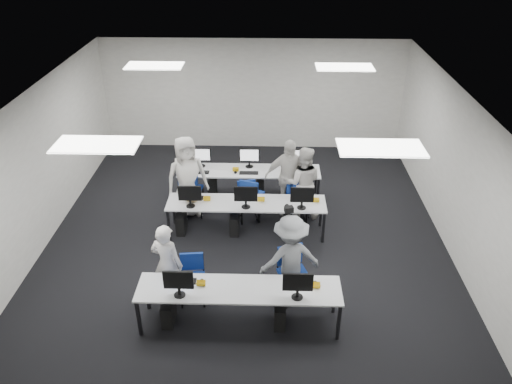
{
  "coord_description": "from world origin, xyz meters",
  "views": [
    {
      "loc": [
        0.43,
        -8.38,
        5.92
      ],
      "look_at": [
        0.2,
        0.16,
        1.0
      ],
      "focal_mm": 35.0,
      "sensor_mm": 36.0,
      "label": 1
    }
  ],
  "objects_px": {
    "chair_0": "(193,287)",
    "chair_6": "(252,202)",
    "chair_7": "(300,202)",
    "desk_mid": "(246,205)",
    "student_0": "(167,264)",
    "chair_3": "(248,208)",
    "photographer": "(290,258)",
    "chair_2": "(190,203)",
    "chair_4": "(296,208)",
    "student_1": "(303,182)",
    "student_3": "(288,177)",
    "chair_1": "(293,283)",
    "student_2": "(187,177)",
    "chair_5": "(192,197)"
  },
  "relations": [
    {
      "from": "chair_2",
      "to": "student_0",
      "type": "xyz_separation_m",
      "value": [
        0.04,
        -2.75,
        0.47
      ]
    },
    {
      "from": "chair_0",
      "to": "chair_6",
      "type": "relative_size",
      "value": 0.94
    },
    {
      "from": "desk_mid",
      "to": "chair_5",
      "type": "xyz_separation_m",
      "value": [
        -1.26,
        0.95,
        -0.4
      ]
    },
    {
      "from": "chair_4",
      "to": "student_3",
      "type": "height_order",
      "value": "student_3"
    },
    {
      "from": "student_1",
      "to": "student_3",
      "type": "height_order",
      "value": "student_3"
    },
    {
      "from": "chair_0",
      "to": "student_3",
      "type": "relative_size",
      "value": 0.49
    },
    {
      "from": "chair_2",
      "to": "student_2",
      "type": "height_order",
      "value": "student_2"
    },
    {
      "from": "chair_1",
      "to": "desk_mid",
      "type": "bearing_deg",
      "value": 95.55
    },
    {
      "from": "chair_3",
      "to": "student_3",
      "type": "relative_size",
      "value": 0.48
    },
    {
      "from": "student_3",
      "to": "chair_1",
      "type": "bearing_deg",
      "value": -93.51
    },
    {
      "from": "desk_mid",
      "to": "chair_7",
      "type": "height_order",
      "value": "chair_7"
    },
    {
      "from": "chair_3",
      "to": "chair_5",
      "type": "relative_size",
      "value": 0.93
    },
    {
      "from": "chair_2",
      "to": "chair_7",
      "type": "distance_m",
      "value": 2.41
    },
    {
      "from": "student_0",
      "to": "chair_1",
      "type": "bearing_deg",
      "value": -158.58
    },
    {
      "from": "chair_1",
      "to": "chair_4",
      "type": "relative_size",
      "value": 1.15
    },
    {
      "from": "desk_mid",
      "to": "chair_1",
      "type": "xyz_separation_m",
      "value": [
        0.89,
        -1.93,
        -0.38
      ]
    },
    {
      "from": "student_1",
      "to": "photographer",
      "type": "height_order",
      "value": "student_1"
    },
    {
      "from": "chair_2",
      "to": "student_0",
      "type": "relative_size",
      "value": 0.61
    },
    {
      "from": "chair_1",
      "to": "chair_2",
      "type": "distance_m",
      "value": 3.37
    },
    {
      "from": "chair_0",
      "to": "student_2",
      "type": "xyz_separation_m",
      "value": [
        -0.47,
        2.75,
        0.64
      ]
    },
    {
      "from": "student_0",
      "to": "chair_4",
      "type": "bearing_deg",
      "value": -112.97
    },
    {
      "from": "chair_0",
      "to": "chair_1",
      "type": "bearing_deg",
      "value": -1.91
    },
    {
      "from": "chair_7",
      "to": "student_3",
      "type": "relative_size",
      "value": 0.49
    },
    {
      "from": "desk_mid",
      "to": "student_2",
      "type": "distance_m",
      "value": 1.49
    },
    {
      "from": "chair_6",
      "to": "desk_mid",
      "type": "bearing_deg",
      "value": -77.75
    },
    {
      "from": "chair_0",
      "to": "chair_1",
      "type": "distance_m",
      "value": 1.72
    },
    {
      "from": "chair_2",
      "to": "student_1",
      "type": "xyz_separation_m",
      "value": [
        2.44,
        0.05,
        0.52
      ]
    },
    {
      "from": "chair_7",
      "to": "student_2",
      "type": "relative_size",
      "value": 0.47
    },
    {
      "from": "chair_6",
      "to": "photographer",
      "type": "height_order",
      "value": "photographer"
    },
    {
      "from": "chair_4",
      "to": "student_2",
      "type": "xyz_separation_m",
      "value": [
        -2.34,
        0.13,
        0.65
      ]
    },
    {
      "from": "chair_3",
      "to": "student_2",
      "type": "height_order",
      "value": "student_2"
    },
    {
      "from": "chair_1",
      "to": "chair_5",
      "type": "relative_size",
      "value": 1.06
    },
    {
      "from": "student_3",
      "to": "chair_2",
      "type": "bearing_deg",
      "value": -179.62
    },
    {
      "from": "desk_mid",
      "to": "student_1",
      "type": "relative_size",
      "value": 1.98
    },
    {
      "from": "chair_1",
      "to": "chair_3",
      "type": "bearing_deg",
      "value": 90.28
    },
    {
      "from": "student_0",
      "to": "chair_2",
      "type": "bearing_deg",
      "value": -71.63
    },
    {
      "from": "chair_7",
      "to": "chair_6",
      "type": "bearing_deg",
      "value": -175.02
    },
    {
      "from": "chair_4",
      "to": "chair_6",
      "type": "xyz_separation_m",
      "value": [
        -0.96,
        0.17,
        0.02
      ]
    },
    {
      "from": "chair_5",
      "to": "student_3",
      "type": "distance_m",
      "value": 2.21
    },
    {
      "from": "chair_6",
      "to": "student_1",
      "type": "bearing_deg",
      "value": 17.75
    },
    {
      "from": "chair_5",
      "to": "chair_7",
      "type": "height_order",
      "value": "chair_5"
    },
    {
      "from": "desk_mid",
      "to": "student_0",
      "type": "xyz_separation_m",
      "value": [
        -1.22,
        -2.07,
        0.08
      ]
    },
    {
      "from": "desk_mid",
      "to": "student_0",
      "type": "relative_size",
      "value": 2.09
    },
    {
      "from": "chair_2",
      "to": "student_2",
      "type": "relative_size",
      "value": 0.51
    },
    {
      "from": "chair_3",
      "to": "photographer",
      "type": "xyz_separation_m",
      "value": [
        0.81,
        -2.45,
        0.54
      ]
    },
    {
      "from": "chair_0",
      "to": "chair_6",
      "type": "bearing_deg",
      "value": 66.26
    },
    {
      "from": "chair_2",
      "to": "photographer",
      "type": "bearing_deg",
      "value": -65.68
    },
    {
      "from": "student_2",
      "to": "student_0",
      "type": "bearing_deg",
      "value": -113.4
    },
    {
      "from": "chair_0",
      "to": "chair_1",
      "type": "height_order",
      "value": "chair_1"
    },
    {
      "from": "chair_5",
      "to": "student_2",
      "type": "distance_m",
      "value": 0.67
    }
  ]
}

